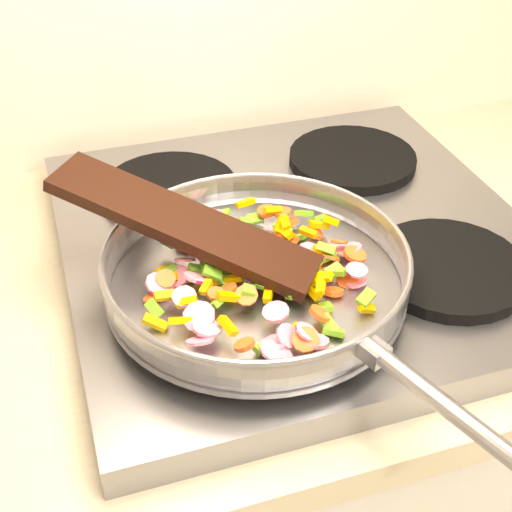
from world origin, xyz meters
name	(u,v)px	position (x,y,z in m)	size (l,w,h in m)	color
cooktop	(297,243)	(-0.70, 1.67, 0.92)	(0.60, 0.60, 0.04)	#939399
grate_fl	(224,316)	(-0.84, 1.52, 0.95)	(0.19, 0.19, 0.02)	black
grate_fr	(448,268)	(-0.56, 1.52, 0.95)	(0.19, 0.19, 0.02)	black
grate_bl	(170,189)	(-0.84, 1.81, 0.95)	(0.19, 0.19, 0.02)	black
grate_br	(352,159)	(-0.56, 1.81, 0.95)	(0.19, 0.19, 0.02)	black
saute_pan	(257,268)	(-0.79, 1.55, 0.98)	(0.38, 0.53, 0.05)	#9E9EA5
vegetable_heap	(257,267)	(-0.79, 1.56, 0.98)	(0.28, 0.29, 0.04)	#DEA300
wooden_spatula	(184,224)	(-0.86, 1.61, 1.02)	(0.32, 0.07, 0.01)	black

